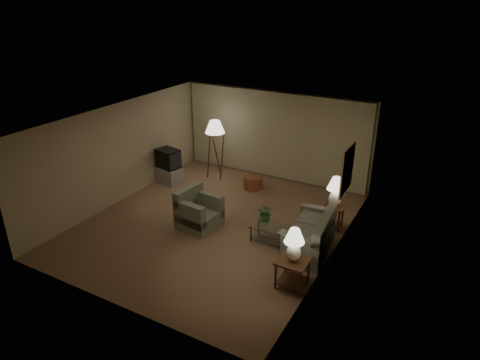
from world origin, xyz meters
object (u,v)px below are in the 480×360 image
object	(u,v)px
sofa	(309,236)
side_table_near	(293,268)
table_lamp_near	(294,242)
vase	(266,222)
side_table_far	(333,213)
coffee_table	(271,232)
ottoman	(253,182)
tv_cabinet	(169,175)
crt_tv	(168,158)
table_lamp_far	(336,189)
armchair	(199,213)
floor_lamp	(215,148)

from	to	relation	value
sofa	side_table_near	distance (m)	1.36
table_lamp_near	vase	distance (m)	1.80
side_table_far	vase	distance (m)	1.80
coffee_table	ottoman	distance (m)	3.02
tv_cabinet	ottoman	bearing A→B (deg)	32.97
side_table_near	ottoman	xyz separation A→B (m)	(-2.78, 3.72, -0.23)
tv_cabinet	crt_tv	size ratio (longest dim) A/B	1.18
sofa	crt_tv	distance (m)	5.29
side_table_far	coffee_table	distance (m)	1.71
tv_cabinet	sofa	bearing A→B (deg)	-3.24
sofa	coffee_table	distance (m)	0.90
tv_cabinet	vase	world-z (taller)	vase
table_lamp_near	side_table_near	bearing A→B (deg)	-26.57
side_table_far	ottoman	size ratio (longest dim) A/B	1.08
sofa	crt_tv	bearing A→B (deg)	-111.53
side_table_far	table_lamp_far	size ratio (longest dim) A/B	0.80
side_table_near	table_lamp_far	xyz separation A→B (m)	(-0.00, 2.60, 0.63)
armchair	table_lamp_far	distance (m)	3.35
side_table_near	crt_tv	xyz separation A→B (m)	(-5.20, 2.86, 0.37)
vase	ottoman	bearing A→B (deg)	122.83
coffee_table	vase	bearing A→B (deg)	-180.00
table_lamp_far	sofa	bearing A→B (deg)	-96.84
coffee_table	floor_lamp	bearing A→B (deg)	139.98
sofa	ottoman	xyz separation A→B (m)	(-2.63, 2.37, -0.18)
side_table_far	ottoman	xyz separation A→B (m)	(-2.78, 1.12, -0.21)
side_table_near	ottoman	bearing A→B (deg)	126.78
ottoman	coffee_table	bearing A→B (deg)	-54.77
table_lamp_near	crt_tv	distance (m)	5.94
side_table_far	tv_cabinet	distance (m)	5.21
table_lamp_near	coffee_table	xyz separation A→B (m)	(-1.04, 1.25, -0.73)
side_table_near	table_lamp_near	size ratio (longest dim) A/B	0.88
crt_tv	floor_lamp	xyz separation A→B (m)	(1.03, 1.02, 0.18)
armchair	table_lamp_near	bearing A→B (deg)	-103.90
side_table_near	ottoman	world-z (taller)	side_table_near
sofa	floor_lamp	size ratio (longest dim) A/B	0.97
ottoman	floor_lamp	bearing A→B (deg)	173.44
coffee_table	side_table_near	bearing A→B (deg)	-50.32
sofa	coffee_table	bearing A→B (deg)	-88.50
side_table_far	crt_tv	bearing A→B (deg)	177.19
table_lamp_near	side_table_far	bearing A→B (deg)	90.00
coffee_table	crt_tv	bearing A→B (deg)	158.91
coffee_table	floor_lamp	world-z (taller)	floor_lamp
coffee_table	floor_lamp	size ratio (longest dim) A/B	0.54
table_lamp_near	tv_cabinet	world-z (taller)	table_lamp_near
side_table_far	sofa	bearing A→B (deg)	-96.84
armchair	table_lamp_far	size ratio (longest dim) A/B	1.47
armchair	side_table_far	world-z (taller)	armchair
table_lamp_near	table_lamp_far	bearing A→B (deg)	90.00
sofa	tv_cabinet	size ratio (longest dim) A/B	2.00
table_lamp_far	floor_lamp	world-z (taller)	floor_lamp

